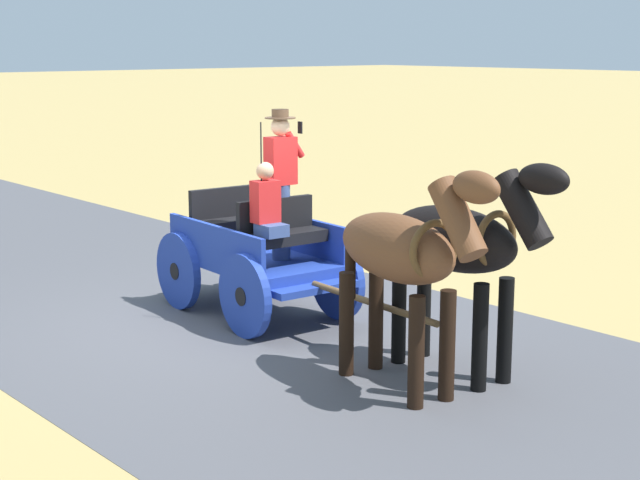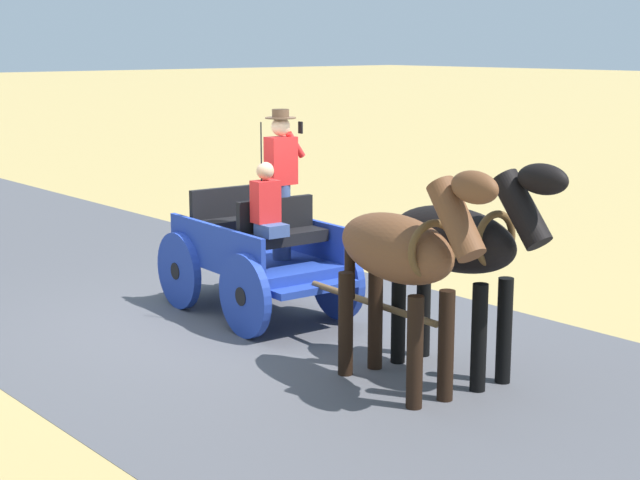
{
  "view_description": "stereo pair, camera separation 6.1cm",
  "coord_description": "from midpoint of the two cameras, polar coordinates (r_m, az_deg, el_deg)",
  "views": [
    {
      "loc": [
        6.44,
        9.3,
        3.25
      ],
      "look_at": [
        -0.5,
        1.18,
        1.1
      ],
      "focal_mm": 54.99,
      "sensor_mm": 36.0,
      "label": 1
    },
    {
      "loc": [
        6.4,
        9.34,
        3.25
      ],
      "look_at": [
        -0.5,
        1.18,
        1.1
      ],
      "focal_mm": 54.99,
      "sensor_mm": 36.0,
      "label": 2
    }
  ],
  "objects": [
    {
      "name": "ground_plane",
      "position": [
        11.77,
        -5.44,
        -4.7
      ],
      "size": [
        200.0,
        200.0,
        0.0
      ],
      "primitive_type": "plane",
      "color": "tan"
    },
    {
      "name": "road_surface",
      "position": [
        11.77,
        -5.44,
        -4.68
      ],
      "size": [
        5.98,
        160.0,
        0.01
      ],
      "primitive_type": "cube",
      "color": "#4C4C51",
      "rests_on": "ground"
    },
    {
      "name": "horse_drawn_carriage",
      "position": [
        11.81,
        -3.36,
        -0.54
      ],
      "size": [
        1.57,
        4.52,
        2.5
      ],
      "color": "#1E3899",
      "rests_on": "ground"
    },
    {
      "name": "horse_near_side",
      "position": [
        9.61,
        8.35,
        -0.3
      ],
      "size": [
        0.58,
        2.13,
        2.21
      ],
      "color": "black",
      "rests_on": "ground"
    },
    {
      "name": "horse_off_side",
      "position": [
        9.11,
        5.02,
        -0.86
      ],
      "size": [
        0.75,
        2.14,
        2.21
      ],
      "color": "brown",
      "rests_on": "ground"
    }
  ]
}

